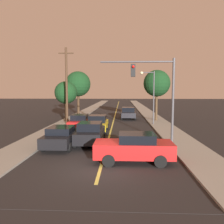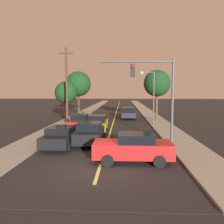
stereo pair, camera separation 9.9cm
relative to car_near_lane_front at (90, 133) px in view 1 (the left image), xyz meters
name	(u,v)px [view 1 (the left image)]	position (x,y,z in m)	size (l,w,h in m)	color
ground_plane	(101,168)	(1.22, -4.95, -0.83)	(200.00, 200.00, 0.00)	black
road_surface	(117,109)	(1.22, 31.05, -0.83)	(8.71, 80.00, 0.01)	black
sidewalk_left	(91,109)	(-4.39, 31.05, -0.77)	(2.50, 80.00, 0.12)	gray
sidewalk_right	(143,109)	(6.83, 31.05, -0.77)	(2.50, 80.00, 0.12)	gray
car_near_lane_front	(90,133)	(0.00, 0.00, 0.00)	(1.96, 4.04, 1.64)	black
car_near_lane_second	(98,124)	(0.00, 4.88, -0.04)	(1.91, 3.88, 1.62)	gold
car_outer_lane_front	(62,136)	(-1.92, -0.75, -0.09)	(1.95, 4.37, 1.43)	black
car_outer_lane_second	(80,122)	(-1.92, 5.98, -0.04)	(1.84, 4.21, 1.56)	red
car_far_oncoming	(128,113)	(3.18, 14.73, 0.00)	(2.03, 4.19, 1.63)	black
car_crossing_right	(134,147)	(2.97, -3.91, -0.01)	(4.28, 1.86, 1.60)	red
traffic_signal_mast	(156,85)	(4.72, 0.30, 3.47)	(5.34, 0.42, 6.11)	#47474C
streetlamp_right	(150,90)	(5.51, 9.47, 3.22)	(1.66, 0.36, 6.01)	#47474C
utility_pole_left	(67,85)	(-3.74, 8.07, 3.67)	(1.60, 0.24, 8.44)	#422D1E
tree_left_near	(66,93)	(-4.73, 11.57, 2.83)	(2.82, 2.82, 4.99)	#3D2B1C
tree_left_far	(78,84)	(-4.84, 19.86, 4.19)	(4.07, 4.07, 6.97)	#3D2B1C
tree_right_near	(157,83)	(6.73, 12.52, 4.02)	(3.38, 3.38, 6.44)	#4C3823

